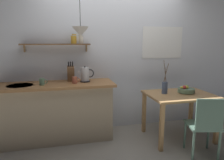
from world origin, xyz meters
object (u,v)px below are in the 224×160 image
(knife_block, at_px, (71,73))
(coffee_mug_by_sink, at_px, (42,82))
(fruit_bowl, at_px, (186,90))
(dining_chair_near, at_px, (205,124))
(twig_vase, at_px, (165,87))
(dining_table, at_px, (179,101))
(coffee_mug_spare, at_px, (75,80))
(electric_kettle, at_px, (85,75))
(pendant_lamp, at_px, (81,32))

(knife_block, xyz_separation_m, coffee_mug_by_sink, (-0.43, -0.21, -0.08))
(fruit_bowl, bearing_deg, dining_chair_near, -98.77)
(fruit_bowl, relative_size, twig_vase, 0.50)
(dining_table, xyz_separation_m, coffee_mug_by_sink, (-2.10, 0.30, 0.34))
(fruit_bowl, distance_m, coffee_mug_spare, 1.78)
(electric_kettle, relative_size, coffee_mug_spare, 2.14)
(coffee_mug_by_sink, relative_size, coffee_mug_spare, 0.99)
(twig_vase, height_order, pendant_lamp, pendant_lamp)
(coffee_mug_by_sink, xyz_separation_m, coffee_mug_spare, (0.48, 0.02, 0.00))
(fruit_bowl, bearing_deg, pendant_lamp, 171.57)
(fruit_bowl, bearing_deg, electric_kettle, 166.19)
(fruit_bowl, relative_size, knife_block, 0.82)
(dining_chair_near, height_order, coffee_mug_by_sink, coffee_mug_by_sink)
(pendant_lamp, bearing_deg, dining_table, -9.94)
(dining_table, height_order, dining_chair_near, dining_chair_near)
(fruit_bowl, height_order, twig_vase, twig_vase)
(dining_table, relative_size, twig_vase, 1.91)
(dining_table, relative_size, pendant_lamp, 1.90)
(dining_chair_near, bearing_deg, coffee_mug_by_sink, 156.87)
(electric_kettle, xyz_separation_m, coffee_mug_spare, (-0.17, -0.09, -0.06))
(fruit_bowl, relative_size, coffee_mug_by_sink, 2.24)
(dining_chair_near, height_order, knife_block, knife_block)
(twig_vase, relative_size, coffee_mug_by_sink, 4.53)
(dining_table, relative_size, coffee_mug_spare, 8.55)
(knife_block, bearing_deg, fruit_bowl, -15.18)
(coffee_mug_by_sink, bearing_deg, pendant_lamp, -3.41)
(knife_block, bearing_deg, coffee_mug_by_sink, -153.76)
(twig_vase, xyz_separation_m, knife_block, (-1.45, 0.44, 0.21))
(electric_kettle, height_order, knife_block, knife_block)
(fruit_bowl, height_order, knife_block, knife_block)
(coffee_mug_spare, bearing_deg, knife_block, 105.27)
(twig_vase, relative_size, electric_kettle, 2.09)
(knife_block, relative_size, pendant_lamp, 0.60)
(dining_chair_near, relative_size, fruit_bowl, 3.22)
(dining_table, xyz_separation_m, twig_vase, (-0.23, 0.07, 0.21))
(coffee_mug_spare, bearing_deg, coffee_mug_by_sink, -177.61)
(dining_table, xyz_separation_m, dining_chair_near, (0.03, -0.61, -0.15))
(dining_chair_near, bearing_deg, coffee_mug_spare, 150.63)
(coffee_mug_by_sink, bearing_deg, fruit_bowl, -7.13)
(coffee_mug_by_sink, bearing_deg, twig_vase, -6.96)
(electric_kettle, distance_m, knife_block, 0.25)
(dining_chair_near, distance_m, knife_block, 2.11)
(dining_table, distance_m, twig_vase, 0.32)
(electric_kettle, distance_m, coffee_mug_spare, 0.20)
(knife_block, xyz_separation_m, pendant_lamp, (0.16, -0.24, 0.65))
(dining_table, relative_size, coffee_mug_by_sink, 8.66)
(fruit_bowl, relative_size, coffee_mug_spare, 2.21)
(electric_kettle, bearing_deg, coffee_mug_by_sink, -170.45)
(fruit_bowl, xyz_separation_m, coffee_mug_spare, (-1.75, 0.30, 0.18))
(dining_chair_near, xyz_separation_m, electric_kettle, (-1.48, 1.02, 0.56))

